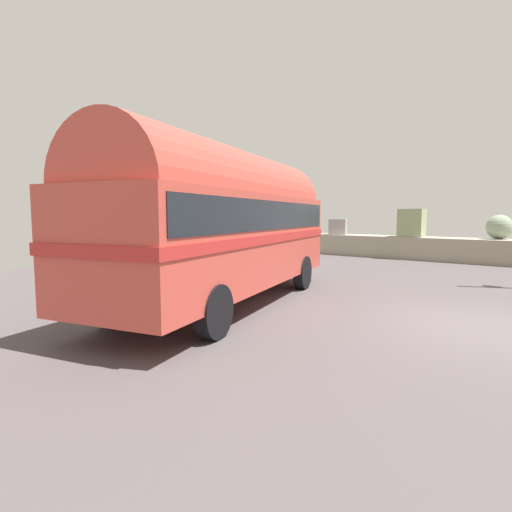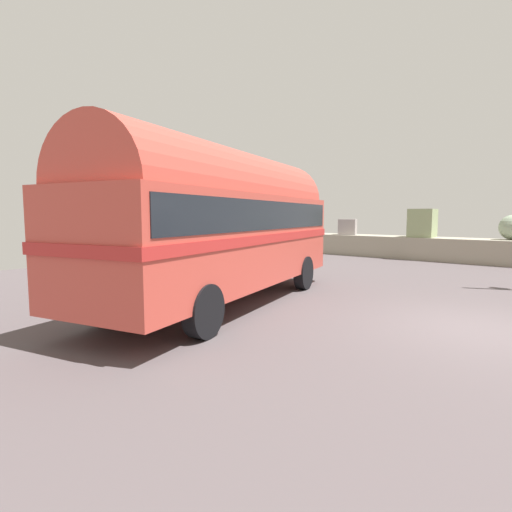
% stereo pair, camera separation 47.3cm
% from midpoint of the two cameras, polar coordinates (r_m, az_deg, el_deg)
% --- Properties ---
extents(ground, '(32.00, 26.00, 0.02)m').
position_cam_midpoint_polar(ground, '(8.87, 30.80, -9.01)').
color(ground, '#504749').
extents(vintage_coach, '(4.62, 8.91, 3.70)m').
position_cam_midpoint_polar(vintage_coach, '(9.67, -3.09, 5.17)').
color(vintage_coach, black).
rests_on(vintage_coach, ground).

